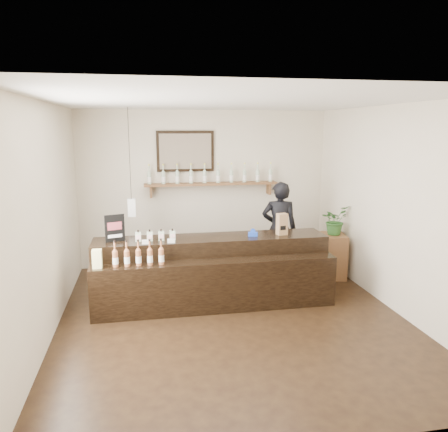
% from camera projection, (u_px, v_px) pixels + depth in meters
% --- Properties ---
extents(ground, '(5.00, 5.00, 0.00)m').
position_uv_depth(ground, '(232.00, 317.00, 5.84)').
color(ground, black).
rests_on(ground, ground).
extents(room_shell, '(5.00, 5.00, 5.00)m').
position_uv_depth(room_shell, '(232.00, 191.00, 5.51)').
color(room_shell, beige).
rests_on(room_shell, ground).
extents(back_wall_decor, '(2.66, 0.96, 1.69)m').
position_uv_depth(back_wall_decor, '(197.00, 170.00, 7.75)').
color(back_wall_decor, brown).
rests_on(back_wall_decor, ground).
extents(counter, '(3.36, 0.90, 1.10)m').
position_uv_depth(counter, '(212.00, 273.00, 6.28)').
color(counter, black).
rests_on(counter, ground).
extents(promo_sign, '(0.27, 0.10, 0.38)m').
position_uv_depth(promo_sign, '(115.00, 228.00, 6.01)').
color(promo_sign, black).
rests_on(promo_sign, counter).
extents(paper_bag, '(0.16, 0.13, 0.32)m').
position_uv_depth(paper_bag, '(282.00, 224.00, 6.41)').
color(paper_bag, '#986A49').
rests_on(paper_bag, counter).
extents(tape_dispenser, '(0.14, 0.08, 0.11)m').
position_uv_depth(tape_dispenser, '(253.00, 233.00, 6.33)').
color(tape_dispenser, '#1A3FB8').
rests_on(tape_dispenser, counter).
extents(side_cabinet, '(0.45, 0.56, 0.74)m').
position_uv_depth(side_cabinet, '(333.00, 256.00, 7.36)').
color(side_cabinet, brown).
rests_on(side_cabinet, ground).
extents(potted_plant, '(0.57, 0.55, 0.49)m').
position_uv_depth(potted_plant, '(335.00, 220.00, 7.24)').
color(potted_plant, '#2D5D25').
rests_on(potted_plant, side_cabinet).
extents(shopkeeper, '(0.75, 0.58, 1.83)m').
position_uv_depth(shopkeeper, '(279.00, 223.00, 7.36)').
color(shopkeeper, black).
rests_on(shopkeeper, ground).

